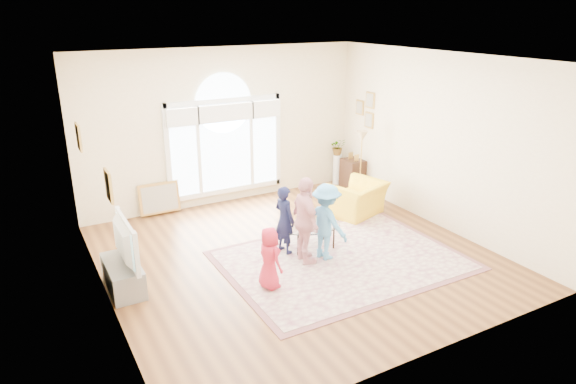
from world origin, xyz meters
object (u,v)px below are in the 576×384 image
coffee_table (311,227)px  armchair (357,199)px  area_rug (342,260)px  television (120,242)px  tv_console (123,276)px

coffee_table → armchair: 1.81m
area_rug → television: 3.49m
tv_console → television: bearing=-0.0°
armchair → area_rug: bearing=29.1°
area_rug → tv_console: size_ratio=3.60×
tv_console → area_rug: bearing=-14.0°
area_rug → armchair: bearing=47.8°
tv_console → coffee_table: bearing=-3.2°
tv_console → television: (0.01, -0.00, 0.54)m
tv_console → armchair: armchair is taller
armchair → tv_console: bearing=-10.3°
tv_console → television: size_ratio=0.86×
coffee_table → tv_console: bearing=-177.1°
coffee_table → area_rug: bearing=-66.9°
area_rug → television: (-3.31, 0.83, 0.74)m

